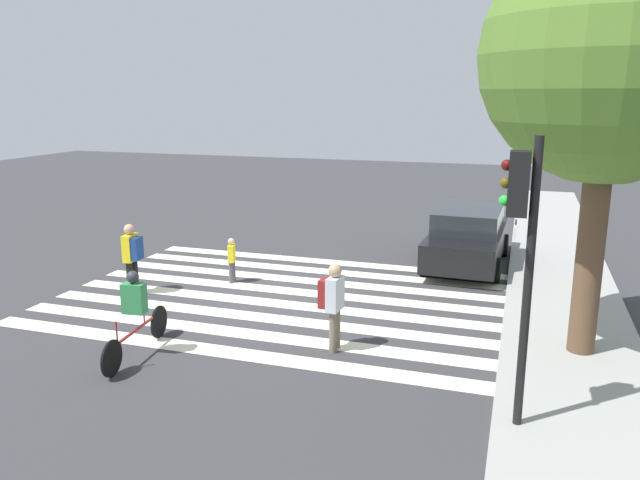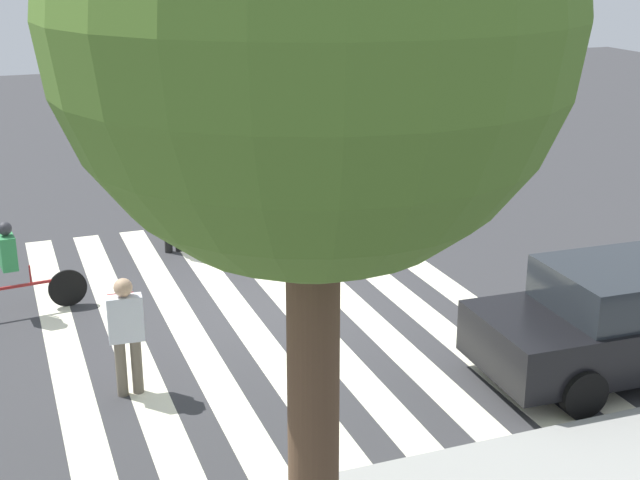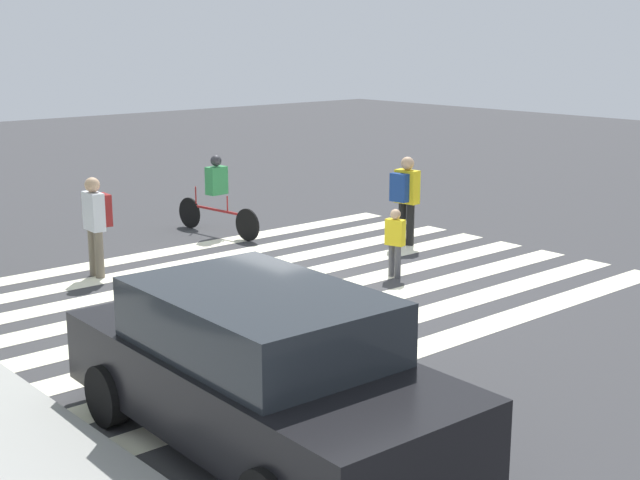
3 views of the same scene
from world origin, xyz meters
TOP-DOWN VIEW (x-y plane):
  - ground_plane at (0.00, 0.00)m, footprint 60.00×60.00m
  - crosswalk_stripes at (0.00, 0.00)m, footprint 7.07×10.00m
  - pedestrian_adult_tall_backpack at (0.83, -3.40)m, footprint 0.48×0.41m
  - pedestrian_child_with_backpack at (-0.69, -1.58)m, footprint 0.34×0.22m
  - pedestrian_adult_blue_shirt at (2.57, 2.05)m, footprint 0.47×0.40m
  - cyclist_far_lane at (3.90, -1.24)m, footprint 2.38×0.42m
  - car_parked_dark_suv at (-4.18, 3.86)m, footprint 4.60×2.12m

SIDE VIEW (x-z plane):
  - ground_plane at x=0.00m, z-range 0.00..0.00m
  - crosswalk_stripes at x=0.00m, z-range 0.00..0.01m
  - pedestrian_child_with_backpack at x=-0.69m, z-range 0.07..1.22m
  - car_parked_dark_suv at x=-4.18m, z-range 0.01..1.60m
  - cyclist_far_lane at x=3.90m, z-range 0.07..1.66m
  - pedestrian_adult_blue_shirt at x=2.57m, z-range 0.14..1.80m
  - pedestrian_adult_tall_backpack at x=0.83m, z-range 0.14..1.82m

